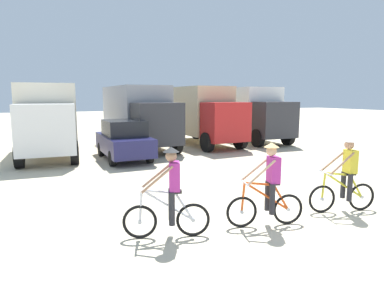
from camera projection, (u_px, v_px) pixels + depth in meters
name	position (u px, v px, depth m)	size (l,w,h in m)	color
ground_plane	(262.00, 208.00, 8.28)	(120.00, 120.00, 0.00)	beige
box_truck_cream_rv	(48.00, 116.00, 15.58)	(2.63, 6.83, 3.35)	beige
box_truck_grey_hauler	(138.00, 114.00, 18.00)	(2.82, 6.89, 3.35)	#9E9EA3
box_truck_tan_camper	(199.00, 112.00, 19.37)	(2.82, 6.89, 3.35)	#CCB78E
box_truck_avon_van	(248.00, 111.00, 21.04)	(2.54, 6.80, 3.35)	white
sedan_parked	(124.00, 140.00, 14.64)	(1.88, 4.25, 1.76)	#1E1E4C
cyclist_orange_shirt	(169.00, 196.00, 6.46)	(1.67, 0.69, 1.82)	black
cyclist_cowboy_hat	(268.00, 188.00, 7.05)	(1.69, 0.60, 1.82)	black
cyclist_near_camera	(345.00, 178.00, 7.94)	(1.69, 0.61, 1.82)	black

